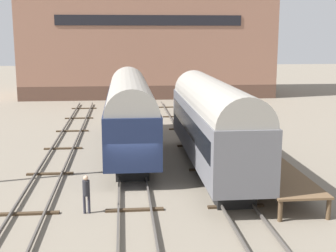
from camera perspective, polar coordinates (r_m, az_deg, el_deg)
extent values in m
plane|color=slate|center=(24.12, -4.27, -7.69)|extent=(200.00, 200.00, 0.00)
cube|color=#4C4742|center=(24.56, -16.91, -7.37)|extent=(0.08, 60.00, 0.16)
cube|color=#4C4742|center=(24.32, -13.57, -7.38)|extent=(0.08, 60.00, 0.16)
cube|color=#3D2D1E|center=(21.69, -16.56, -10.19)|extent=(2.60, 0.24, 0.10)
cube|color=#3D2D1E|center=(27.29, -14.19, -5.66)|extent=(2.60, 0.24, 0.10)
cube|color=#3D2D1E|center=(33.03, -12.66, -2.69)|extent=(2.60, 0.24, 0.10)
cube|color=#3D2D1E|center=(38.85, -11.59, -0.60)|extent=(2.60, 0.24, 0.10)
cube|color=#3D2D1E|center=(44.71, -10.80, 0.95)|extent=(2.60, 0.24, 0.10)
cube|color=#3D2D1E|center=(50.61, -10.19, 2.13)|extent=(2.60, 0.24, 0.10)
cube|color=#4C4742|center=(24.07, -6.00, -7.32)|extent=(0.08, 60.00, 0.16)
cube|color=#4C4742|center=(24.09, -2.56, -7.25)|extent=(0.08, 60.00, 0.16)
cube|color=#3D2D1E|center=(21.29, -4.09, -10.15)|extent=(2.60, 0.24, 0.10)
cube|color=#3D2D1E|center=(26.97, -4.42, -5.55)|extent=(2.60, 0.24, 0.10)
cube|color=#3D2D1E|center=(32.76, -4.63, -2.56)|extent=(2.60, 0.24, 0.10)
cube|color=#3D2D1E|center=(38.62, -4.77, -0.47)|extent=(2.60, 0.24, 0.10)
cube|color=#3D2D1E|center=(44.52, -4.88, 1.06)|extent=(2.60, 0.24, 0.10)
cube|color=#3D2D1E|center=(50.44, -4.96, 2.24)|extent=(2.60, 0.24, 0.10)
cube|color=#4C4742|center=(24.44, 4.95, -7.01)|extent=(0.08, 60.00, 0.16)
cube|color=#4C4742|center=(24.74, 8.25, -6.86)|extent=(0.08, 60.00, 0.16)
cube|color=#3D2D1E|center=(21.86, 8.26, -9.66)|extent=(2.60, 0.24, 0.10)
cube|color=#3D2D1E|center=(27.43, 5.30, -5.28)|extent=(2.60, 0.24, 0.10)
cube|color=#3D2D1E|center=(33.14, 3.38, -2.39)|extent=(2.60, 0.24, 0.10)
cube|color=#3D2D1E|center=(38.94, 2.03, -0.35)|extent=(2.60, 0.24, 0.10)
cube|color=#3D2D1E|center=(44.80, 1.03, 1.16)|extent=(2.60, 0.24, 0.10)
cube|color=#3D2D1E|center=(50.68, 0.26, 2.32)|extent=(2.60, 0.24, 0.10)
cube|color=black|center=(37.05, -4.75, -0.26)|extent=(1.80, 2.40, 1.00)
cube|color=black|center=(26.33, -4.41, -4.94)|extent=(1.80, 2.40, 1.00)
cube|color=#192342|center=(31.29, -4.66, 1.14)|extent=(2.97, 16.95, 2.75)
cube|color=black|center=(31.23, -4.67, 1.74)|extent=(3.01, 15.60, 0.99)
cylinder|color=gray|center=(31.08, -4.70, 3.64)|extent=(2.82, 16.61, 2.82)
cube|color=black|center=(31.81, 3.74, -2.13)|extent=(1.80, 2.40, 1.00)
cube|color=black|center=(22.53, 7.75, -7.79)|extent=(1.80, 2.40, 1.00)
cube|color=slate|center=(26.67, 5.47, -0.41)|extent=(2.84, 15.12, 2.93)
cube|color=black|center=(26.60, 5.48, 0.33)|extent=(2.88, 13.91, 1.05)
cylinder|color=gray|center=(26.42, 5.53, 2.70)|extent=(2.70, 14.82, 2.70)
cube|color=brown|center=(25.30, 12.11, -4.72)|extent=(2.41, 10.53, 0.10)
cylinder|color=brown|center=(20.53, 13.52, -10.03)|extent=(0.20, 0.20, 0.92)
cylinder|color=brown|center=(21.29, 18.98, -9.56)|extent=(0.20, 0.20, 0.92)
cylinder|color=brown|center=(29.93, 7.21, -3.12)|extent=(0.20, 0.20, 0.92)
cylinder|color=brown|center=(30.45, 11.10, -2.99)|extent=(0.20, 0.20, 0.92)
cylinder|color=brown|center=(25.15, 9.75, -5.94)|extent=(0.20, 0.20, 0.92)
cylinder|color=brown|center=(25.77, 14.32, -5.71)|extent=(0.20, 0.20, 0.92)
cube|color=brown|center=(26.53, 11.51, -2.89)|extent=(1.40, 0.40, 0.06)
cube|color=brown|center=(26.63, 11.42, -2.27)|extent=(1.40, 0.06, 0.45)
cube|color=black|center=(26.42, 10.25, -3.41)|extent=(0.06, 0.40, 0.40)
cube|color=black|center=(26.76, 12.71, -3.32)|extent=(0.06, 0.40, 0.40)
cylinder|color=#282833|center=(21.15, -10.15, -9.40)|extent=(0.12, 0.12, 0.82)
cylinder|color=#282833|center=(21.14, -9.61, -9.39)|extent=(0.12, 0.12, 0.82)
cylinder|color=#232328|center=(20.89, -9.95, -7.45)|extent=(0.32, 0.32, 0.69)
sphere|color=tan|center=(20.76, -9.99, -6.26)|extent=(0.22, 0.22, 0.22)
cube|color=brown|center=(62.69, -2.54, 4.73)|extent=(31.31, 12.17, 1.71)
cube|color=#936651|center=(62.34, -2.61, 12.58)|extent=(31.31, 12.17, 15.42)
cube|color=black|center=(56.21, -2.28, 12.75)|extent=(21.92, 0.10, 1.20)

